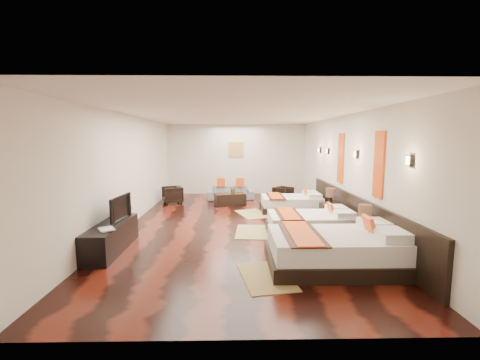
{
  "coord_description": "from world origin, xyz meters",
  "views": [
    {
      "loc": [
        -0.09,
        -7.95,
        2.17
      ],
      "look_at": [
        0.08,
        0.49,
        1.1
      ],
      "focal_mm": 23.63,
      "sensor_mm": 36.0,
      "label": 1
    }
  ],
  "objects_px": {
    "coffee_table": "(230,199)",
    "figurine": "(123,207)",
    "tv": "(117,208)",
    "table_plant": "(233,189)",
    "bed_near": "(338,249)",
    "armchair_right": "(283,194)",
    "bed_mid": "(311,224)",
    "armchair_left": "(172,195)",
    "tv_console": "(111,237)",
    "bed_far": "(292,203)",
    "nightstand_b": "(330,211)",
    "book": "(99,231)",
    "sofa": "(230,193)",
    "nightstand_a": "(364,235)"
  },
  "relations": [
    {
      "from": "coffee_table",
      "to": "figurine",
      "type": "bearing_deg",
      "value": -122.4
    },
    {
      "from": "tv",
      "to": "table_plant",
      "type": "height_order",
      "value": "tv"
    },
    {
      "from": "bed_near",
      "to": "armchair_right",
      "type": "bearing_deg",
      "value": 90.38
    },
    {
      "from": "bed_mid",
      "to": "armchair_left",
      "type": "distance_m",
      "value": 5.42
    },
    {
      "from": "tv_console",
      "to": "table_plant",
      "type": "distance_m",
      "value": 5.02
    },
    {
      "from": "tv",
      "to": "bed_far",
      "type": "bearing_deg",
      "value": -47.73
    },
    {
      "from": "armchair_right",
      "to": "nightstand_b",
      "type": "bearing_deg",
      "value": -121.84
    },
    {
      "from": "book",
      "to": "armchair_left",
      "type": "bearing_deg",
      "value": 86.93
    },
    {
      "from": "armchair_right",
      "to": "table_plant",
      "type": "distance_m",
      "value": 1.87
    },
    {
      "from": "bed_near",
      "to": "sofa",
      "type": "distance_m",
      "value": 6.54
    },
    {
      "from": "tv_console",
      "to": "bed_near",
      "type": "bearing_deg",
      "value": -11.62
    },
    {
      "from": "figurine",
      "to": "sofa",
      "type": "bearing_deg",
      "value": 63.84
    },
    {
      "from": "nightstand_b",
      "to": "armchair_right",
      "type": "distance_m",
      "value": 3.02
    },
    {
      "from": "nightstand_a",
      "to": "tv_console",
      "type": "height_order",
      "value": "nightstand_a"
    },
    {
      "from": "bed_near",
      "to": "book",
      "type": "relative_size",
      "value": 7.04
    },
    {
      "from": "nightstand_b",
      "to": "tv",
      "type": "relative_size",
      "value": 1.03
    },
    {
      "from": "bed_far",
      "to": "armchair_right",
      "type": "distance_m",
      "value": 1.51
    },
    {
      "from": "coffee_table",
      "to": "armchair_left",
      "type": "bearing_deg",
      "value": 168.83
    },
    {
      "from": "book",
      "to": "figurine",
      "type": "distance_m",
      "value": 1.28
    },
    {
      "from": "bed_mid",
      "to": "nightstand_b",
      "type": "relative_size",
      "value": 2.13
    },
    {
      "from": "tv_console",
      "to": "armchair_right",
      "type": "height_order",
      "value": "tv_console"
    },
    {
      "from": "book",
      "to": "armchair_right",
      "type": "xyz_separation_m",
      "value": [
        4.16,
        5.48,
        -0.3
      ]
    },
    {
      "from": "tv_console",
      "to": "sofa",
      "type": "distance_m",
      "value": 5.85
    },
    {
      "from": "book",
      "to": "armchair_right",
      "type": "bearing_deg",
      "value": 52.79
    },
    {
      "from": "tv_console",
      "to": "tv",
      "type": "relative_size",
      "value": 2.0
    },
    {
      "from": "nightstand_a",
      "to": "armchair_right",
      "type": "height_order",
      "value": "nightstand_a"
    },
    {
      "from": "table_plant",
      "to": "coffee_table",
      "type": "bearing_deg",
      "value": -144.75
    },
    {
      "from": "bed_far",
      "to": "book",
      "type": "distance_m",
      "value": 5.78
    },
    {
      "from": "nightstand_a",
      "to": "sofa",
      "type": "height_order",
      "value": "nightstand_a"
    },
    {
      "from": "bed_far",
      "to": "book",
      "type": "height_order",
      "value": "bed_far"
    },
    {
      "from": "tv",
      "to": "figurine",
      "type": "relative_size",
      "value": 2.5
    },
    {
      "from": "armchair_left",
      "to": "tv",
      "type": "bearing_deg",
      "value": -26.01
    },
    {
      "from": "armchair_left",
      "to": "armchair_right",
      "type": "distance_m",
      "value": 3.89
    },
    {
      "from": "nightstand_a",
      "to": "tv",
      "type": "bearing_deg",
      "value": 175.99
    },
    {
      "from": "book",
      "to": "armchair_left",
      "type": "relative_size",
      "value": 0.52
    },
    {
      "from": "sofa",
      "to": "armchair_left",
      "type": "bearing_deg",
      "value": -168.03
    },
    {
      "from": "table_plant",
      "to": "armchair_left",
      "type": "bearing_deg",
      "value": 171.37
    },
    {
      "from": "bed_far",
      "to": "book",
      "type": "bearing_deg",
      "value": -136.6
    },
    {
      "from": "nightstand_b",
      "to": "book",
      "type": "relative_size",
      "value": 2.78
    },
    {
      "from": "bed_near",
      "to": "nightstand_a",
      "type": "relative_size",
      "value": 2.5
    },
    {
      "from": "bed_near",
      "to": "bed_mid",
      "type": "height_order",
      "value": "bed_near"
    },
    {
      "from": "bed_near",
      "to": "coffee_table",
      "type": "bearing_deg",
      "value": 110.23
    },
    {
      "from": "book",
      "to": "bed_near",
      "type": "bearing_deg",
      "value": -4.59
    },
    {
      "from": "sofa",
      "to": "nightstand_a",
      "type": "bearing_deg",
      "value": -70.41
    },
    {
      "from": "nightstand_a",
      "to": "sofa",
      "type": "bearing_deg",
      "value": 115.73
    },
    {
      "from": "bed_near",
      "to": "bed_mid",
      "type": "bearing_deg",
      "value": 90.15
    },
    {
      "from": "bed_far",
      "to": "table_plant",
      "type": "relative_size",
      "value": 6.52
    },
    {
      "from": "figurine",
      "to": "sofa",
      "type": "height_order",
      "value": "figurine"
    },
    {
      "from": "nightstand_a",
      "to": "coffee_table",
      "type": "distance_m",
      "value": 5.21
    },
    {
      "from": "figurine",
      "to": "coffee_table",
      "type": "bearing_deg",
      "value": 57.6
    }
  ]
}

